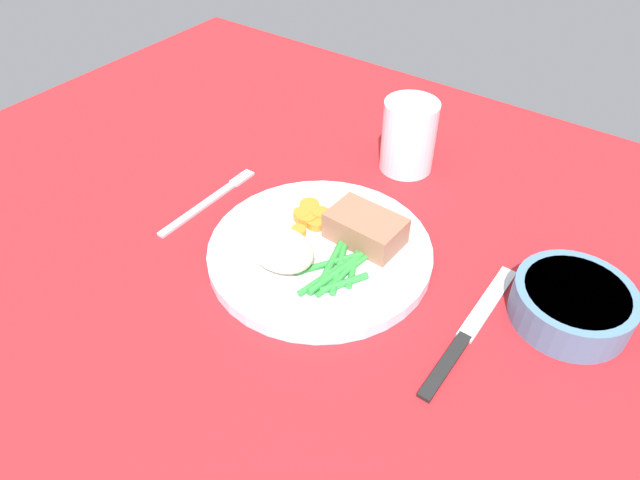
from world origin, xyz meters
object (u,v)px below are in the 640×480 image
at_px(meat_portion, 365,228).
at_px(fork, 208,202).
at_px(knife, 469,331).
at_px(water_glass, 408,140).
at_px(salad_bowl, 573,302).
at_px(dinner_plate, 320,252).

xyz_separation_m(meat_portion, fork, (-0.21, -0.04, -0.03)).
xyz_separation_m(knife, water_glass, (-0.20, 0.22, 0.04)).
bearing_deg(meat_portion, salad_bowl, 8.90).
bearing_deg(fork, water_glass, 50.70).
bearing_deg(water_glass, dinner_plate, -87.09).
height_order(fork, knife, knife).
bearing_deg(water_glass, salad_bowl, -27.70).
relative_size(fork, knife, 0.81).
height_order(meat_portion, knife, meat_portion).
distance_m(dinner_plate, water_glass, 0.22).
relative_size(meat_portion, water_glass, 0.86).
relative_size(water_glass, salad_bowl, 0.82).
relative_size(dinner_plate, water_glass, 2.61).
relative_size(dinner_plate, salad_bowl, 2.13).
height_order(meat_portion, salad_bowl, meat_portion).
relative_size(meat_portion, fork, 0.51).
distance_m(meat_portion, fork, 0.22).
relative_size(dinner_plate, knife, 1.26).
distance_m(water_glass, salad_bowl, 0.31).
height_order(meat_portion, fork, meat_portion).
bearing_deg(fork, salad_bowl, 7.58).
height_order(fork, salad_bowl, salad_bowl).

